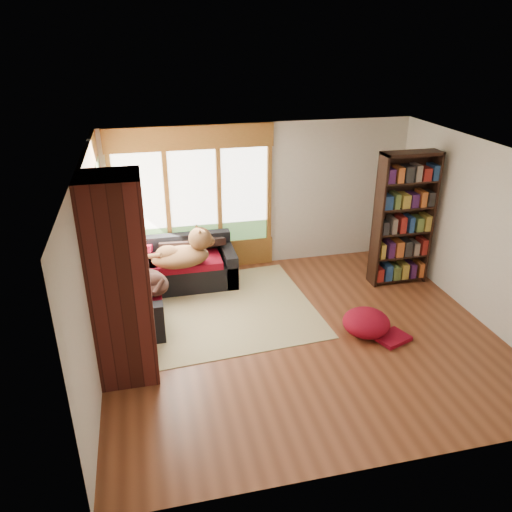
{
  "coord_description": "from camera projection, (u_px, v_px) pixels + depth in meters",
  "views": [
    {
      "loc": [
        -2.02,
        -5.82,
        4.03
      ],
      "look_at": [
        -0.49,
        0.75,
        0.95
      ],
      "focal_mm": 35.0,
      "sensor_mm": 36.0,
      "label": 1
    }
  ],
  "objects": [
    {
      "name": "dog_brindle",
      "position": [
        145.0,
        274.0,
        7.26
      ],
      "size": [
        0.83,
        0.99,
        0.48
      ],
      "rotation": [
        0.0,
        0.0,
        1.99
      ],
      "color": "black",
      "rests_on": "sectional_sofa"
    },
    {
      "name": "floor",
      "position": [
        301.0,
        333.0,
        7.24
      ],
      "size": [
        5.5,
        5.5,
        0.0
      ],
      "primitive_type": "plane",
      "color": "brown",
      "rests_on": "ground"
    },
    {
      "name": "pouf",
      "position": [
        366.0,
        322.0,
        7.16
      ],
      "size": [
        0.7,
        0.7,
        0.37
      ],
      "primitive_type": "ellipsoid",
      "rotation": [
        0.0,
        0.0,
        -0.03
      ],
      "color": "maroon",
      "rests_on": "area_rug"
    },
    {
      "name": "dog_tan",
      "position": [
        185.0,
        250.0,
        7.98
      ],
      "size": [
        1.04,
        0.71,
        0.54
      ],
      "rotation": [
        0.0,
        0.0,
        0.13
      ],
      "color": "brown",
      "rests_on": "sectional_sofa"
    },
    {
      "name": "wall_right",
      "position": [
        484.0,
        234.0,
        7.27
      ],
      "size": [
        0.04,
        5.0,
        2.6
      ],
      "primitive_type": "cube",
      "color": "silver",
      "rests_on": "ground"
    },
    {
      "name": "sectional_sofa",
      "position": [
        157.0,
        277.0,
        8.22
      ],
      "size": [
        2.2,
        2.2,
        0.8
      ],
      "rotation": [
        0.0,
        0.0,
        0.02
      ],
      "color": "black",
      "rests_on": "ground"
    },
    {
      "name": "area_rug",
      "position": [
        206.0,
        312.0,
        7.78
      ],
      "size": [
        3.5,
        2.78,
        0.01
      ],
      "primitive_type": "cube",
      "rotation": [
        0.0,
        0.0,
        0.07
      ],
      "color": "beige",
      "rests_on": "ground"
    },
    {
      "name": "throw_pillows",
      "position": [
        156.0,
        246.0,
        8.15
      ],
      "size": [
        1.98,
        1.68,
        0.45
      ],
      "color": "black",
      "rests_on": "sectional_sofa"
    },
    {
      "name": "windows_left",
      "position": [
        99.0,
        233.0,
        7.18
      ],
      "size": [
        0.1,
        2.62,
        1.9
      ],
      "color": "#956025",
      "rests_on": "wall_left"
    },
    {
      "name": "roller_blind",
      "position": [
        100.0,
        190.0,
        7.76
      ],
      "size": [
        0.03,
        0.72,
        0.9
      ],
      "primitive_type": "cube",
      "color": "#718652",
      "rests_on": "wall_left"
    },
    {
      "name": "brick_chimney",
      "position": [
        120.0,
        282.0,
        5.9
      ],
      "size": [
        0.7,
        0.7,
        2.6
      ],
      "primitive_type": "cube",
      "color": "#471914",
      "rests_on": "ground"
    },
    {
      "name": "ceiling",
      "position": [
        308.0,
        156.0,
        6.16
      ],
      "size": [
        5.5,
        5.5,
        0.0
      ],
      "primitive_type": "plane",
      "color": "white"
    },
    {
      "name": "wall_left",
      "position": [
        91.0,
        272.0,
        6.13
      ],
      "size": [
        0.04,
        5.0,
        2.6
      ],
      "primitive_type": "cube",
      "color": "silver",
      "rests_on": "ground"
    },
    {
      "name": "bookshelf",
      "position": [
        404.0,
        220.0,
        8.29
      ],
      "size": [
        0.97,
        0.32,
        2.27
      ],
      "color": "black",
      "rests_on": "ground"
    },
    {
      "name": "wall_back",
      "position": [
        261.0,
        196.0,
        8.92
      ],
      "size": [
        5.5,
        0.04,
        2.6
      ],
      "primitive_type": "cube",
      "color": "silver",
      "rests_on": "ground"
    },
    {
      "name": "windows_back",
      "position": [
        194.0,
        199.0,
        8.62
      ],
      "size": [
        2.82,
        0.1,
        1.9
      ],
      "color": "#956025",
      "rests_on": "wall_back"
    },
    {
      "name": "wall_front",
      "position": [
        391.0,
        362.0,
        4.49
      ],
      "size": [
        5.5,
        0.04,
        2.6
      ],
      "primitive_type": "cube",
      "color": "silver",
      "rests_on": "ground"
    }
  ]
}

